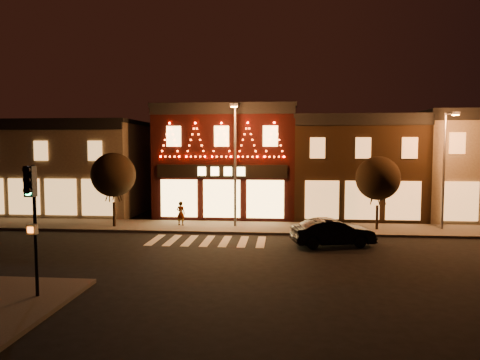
# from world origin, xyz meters

# --- Properties ---
(ground) EXTENTS (120.00, 120.00, 0.00)m
(ground) POSITION_xyz_m (0.00, 0.00, 0.00)
(ground) COLOR black
(ground) RESTS_ON ground
(sidewalk_far) EXTENTS (44.00, 4.00, 0.15)m
(sidewalk_far) POSITION_xyz_m (2.00, 8.00, 0.07)
(sidewalk_far) COLOR #47423D
(sidewalk_far) RESTS_ON ground
(building_left) EXTENTS (12.20, 8.28, 7.30)m
(building_left) POSITION_xyz_m (-13.00, 13.99, 3.66)
(building_left) COLOR brown
(building_left) RESTS_ON ground
(building_pulp) EXTENTS (10.20, 8.34, 8.30)m
(building_pulp) POSITION_xyz_m (0.00, 13.98, 4.16)
(building_pulp) COLOR black
(building_pulp) RESTS_ON ground
(building_right_a) EXTENTS (9.20, 8.28, 7.50)m
(building_right_a) POSITION_xyz_m (9.50, 13.99, 3.76)
(building_right_a) COLOR #322011
(building_right_a) RESTS_ON ground
(building_right_b) EXTENTS (9.20, 8.28, 7.80)m
(building_right_b) POSITION_xyz_m (18.50, 13.99, 3.91)
(building_right_b) COLOR brown
(building_right_b) RESTS_ON ground
(traffic_signal_near) EXTENTS (0.32, 0.46, 4.48)m
(traffic_signal_near) POSITION_xyz_m (-4.18, -6.22, 3.31)
(traffic_signal_near) COLOR black
(traffic_signal_near) RESTS_ON sidewalk_near
(streetlamp_mid) EXTENTS (0.50, 1.78, 7.78)m
(streetlamp_mid) POSITION_xyz_m (1.14, 7.85, 4.71)
(streetlamp_mid) COLOR #59595E
(streetlamp_mid) RESTS_ON sidewalk_far
(streetlamp_right) EXTENTS (0.46, 1.64, 7.20)m
(streetlamp_right) POSITION_xyz_m (14.12, 8.03, 4.37)
(streetlamp_right) COLOR #59595E
(streetlamp_right) RESTS_ON sidewalk_far
(tree_left) EXTENTS (2.84, 2.84, 4.75)m
(tree_left) POSITION_xyz_m (-6.65, 7.29, 3.47)
(tree_left) COLOR black
(tree_left) RESTS_ON sidewalk_far
(tree_right) EXTENTS (2.72, 2.72, 4.54)m
(tree_right) POSITION_xyz_m (10.04, 7.79, 3.33)
(tree_right) COLOR black
(tree_right) RESTS_ON sidewalk_far
(dark_sedan) EXTENTS (4.59, 2.49, 1.43)m
(dark_sedan) POSITION_xyz_m (6.84, 3.44, 0.72)
(dark_sedan) COLOR black
(dark_sedan) RESTS_ON ground
(pedestrian) EXTENTS (0.64, 0.49, 1.57)m
(pedestrian) POSITION_xyz_m (-2.44, 8.02, 0.94)
(pedestrian) COLOR gray
(pedestrian) RESTS_ON sidewalk_far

